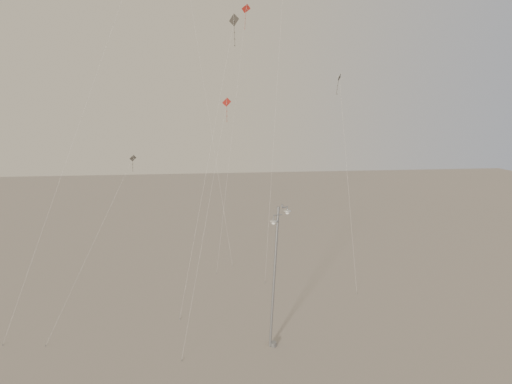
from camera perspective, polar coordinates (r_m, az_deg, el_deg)
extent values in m
plane|color=gray|center=(30.24, 0.09, -20.82)|extent=(160.00, 160.00, 0.00)
cylinder|color=gray|center=(29.90, 2.50, -20.89)|extent=(0.44, 0.44, 0.30)
cylinder|color=gray|center=(27.60, 2.59, -12.30)|extent=(0.67, 0.18, 10.06)
cylinder|color=gray|center=(26.06, 3.76, -1.96)|extent=(0.14, 0.14, 0.18)
cylinder|color=gray|center=(26.27, 4.14, -2.19)|extent=(0.45, 0.34, 0.07)
cylinder|color=gray|center=(26.48, 4.51, -2.42)|extent=(0.06, 0.06, 0.30)
ellipsoid|color=#B9B9B3|center=(26.51, 4.51, -2.74)|extent=(0.52, 0.52, 0.18)
cylinder|color=gray|center=(26.08, 3.14, -3.30)|extent=(0.60, 0.21, 0.07)
cylinder|color=gray|center=(26.02, 2.53, -3.78)|extent=(0.06, 0.06, 0.40)
ellipsoid|color=#B9B9B3|center=(26.07, 2.53, -4.21)|extent=(0.52, 0.52, 0.18)
cylinder|color=beige|center=(35.45, -23.31, 10.85)|extent=(9.75, 13.65, 32.58)
cylinder|color=gray|center=(34.90, -32.45, -17.93)|extent=(0.06, 0.06, 0.10)
cube|color=#2F2C27|center=(32.10, -3.16, 23.34)|extent=(0.73, 0.57, 0.85)
cylinder|color=#2F2C27|center=(32.03, -3.08, 21.32)|extent=(0.08, 0.23, 1.47)
cylinder|color=beige|center=(30.75, -7.17, 2.50)|extent=(4.69, 1.94, 22.71)
cylinder|color=gray|center=(33.64, -10.85, -17.34)|extent=(0.06, 0.06, 0.10)
cylinder|color=beige|center=(39.02, 2.95, 13.72)|extent=(2.92, 6.01, 35.28)
cylinder|color=gray|center=(39.26, 1.29, -12.74)|extent=(0.06, 0.06, 0.10)
cube|color=maroon|center=(35.43, -4.21, 12.68)|extent=(0.78, 0.25, 0.79)
cylinder|color=maroon|center=(35.57, -4.19, 11.03)|extent=(0.03, 0.21, 1.34)
cylinder|color=beige|center=(30.65, -6.99, -3.11)|extent=(3.74, 11.45, 16.87)
cylinder|color=gray|center=(28.94, -10.58, -22.55)|extent=(0.06, 0.06, 0.10)
cube|color=#2F2C27|center=(35.95, 11.83, 15.71)|extent=(0.37, 0.62, 0.66)
cylinder|color=#2F2C27|center=(35.87, 11.53, 14.34)|extent=(0.18, 0.05, 1.13)
cylinder|color=beige|center=(35.81, 13.06, 0.47)|extent=(1.79, 2.00, 18.91)
cylinder|color=gray|center=(38.15, 14.20, -13.87)|extent=(0.06, 0.06, 0.10)
cylinder|color=beige|center=(43.21, -6.60, 9.76)|extent=(4.08, 6.19, 29.74)
cylinder|color=gray|center=(43.27, -3.39, -10.40)|extent=(0.06, 0.06, 0.10)
cube|color=#2F2C27|center=(37.72, -17.17, 4.64)|extent=(0.59, 0.25, 0.61)
cylinder|color=#2F2C27|center=(37.95, -17.20, 3.52)|extent=(0.12, 0.14, 0.98)
cylinder|color=beige|center=(34.64, -22.04, -6.39)|extent=(4.87, 10.13, 11.96)
cylinder|color=gray|center=(33.34, -27.85, -18.84)|extent=(0.06, 0.06, 0.10)
cube|color=maroon|center=(40.74, -1.43, 24.72)|extent=(0.86, 0.30, 0.79)
cylinder|color=maroon|center=(40.62, -1.56, 23.18)|extent=(0.14, 0.21, 1.45)
cylinder|color=beige|center=(38.99, -3.64, 6.47)|extent=(3.27, 1.41, 25.44)
cylinder|color=gray|center=(41.36, -5.66, -11.50)|extent=(0.06, 0.06, 0.10)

